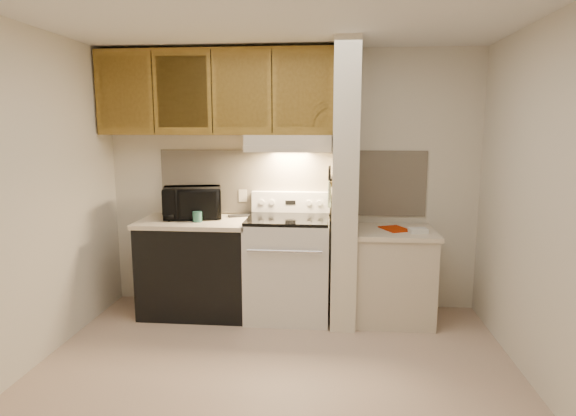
# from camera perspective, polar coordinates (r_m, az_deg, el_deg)

# --- Properties ---
(floor) EXTENTS (3.60, 3.60, 0.00)m
(floor) POSITION_cam_1_polar(r_m,az_deg,el_deg) (3.66, -1.73, -19.35)
(floor) COLOR #C7AB95
(floor) RESTS_ON ground
(ceiling) EXTENTS (3.60, 3.60, 0.00)m
(ceiling) POSITION_cam_1_polar(r_m,az_deg,el_deg) (3.29, -1.96, 22.37)
(ceiling) COLOR white
(ceiling) RESTS_ON wall_back
(wall_back) EXTENTS (3.60, 2.50, 0.02)m
(wall_back) POSITION_cam_1_polar(r_m,az_deg,el_deg) (4.73, 0.39, 3.24)
(wall_back) COLOR beige
(wall_back) RESTS_ON floor
(wall_left) EXTENTS (0.02, 3.00, 2.50)m
(wall_left) POSITION_cam_1_polar(r_m,az_deg,el_deg) (3.90, -29.10, 0.67)
(wall_left) COLOR beige
(wall_left) RESTS_ON floor
(wall_right) EXTENTS (0.02, 3.00, 2.50)m
(wall_right) POSITION_cam_1_polar(r_m,az_deg,el_deg) (3.52, 28.69, -0.14)
(wall_right) COLOR beige
(wall_right) RESTS_ON floor
(backsplash) EXTENTS (2.60, 0.02, 0.63)m
(backsplash) POSITION_cam_1_polar(r_m,az_deg,el_deg) (4.72, 0.38, 3.05)
(backsplash) COLOR beige
(backsplash) RESTS_ON wall_back
(range_body) EXTENTS (0.76, 0.65, 0.92)m
(range_body) POSITION_cam_1_polar(r_m,az_deg,el_deg) (4.55, 0.01, -7.18)
(range_body) COLOR silver
(range_body) RESTS_ON floor
(oven_window) EXTENTS (0.50, 0.01, 0.30)m
(oven_window) POSITION_cam_1_polar(r_m,az_deg,el_deg) (4.23, -0.38, -7.90)
(oven_window) COLOR black
(oven_window) RESTS_ON range_body
(oven_handle) EXTENTS (0.65, 0.02, 0.02)m
(oven_handle) POSITION_cam_1_polar(r_m,az_deg,el_deg) (4.14, -0.44, -5.15)
(oven_handle) COLOR silver
(oven_handle) RESTS_ON range_body
(cooktop) EXTENTS (0.74, 0.64, 0.03)m
(cooktop) POSITION_cam_1_polar(r_m,az_deg,el_deg) (4.43, 0.01, -1.30)
(cooktop) COLOR black
(cooktop) RESTS_ON range_body
(range_backguard) EXTENTS (0.76, 0.08, 0.20)m
(range_backguard) POSITION_cam_1_polar(r_m,az_deg,el_deg) (4.69, 0.33, 0.73)
(range_backguard) COLOR silver
(range_backguard) RESTS_ON range_body
(range_display) EXTENTS (0.10, 0.01, 0.04)m
(range_display) POSITION_cam_1_polar(r_m,az_deg,el_deg) (4.65, 0.28, 0.66)
(range_display) COLOR black
(range_display) RESTS_ON range_backguard
(range_knob_left_outer) EXTENTS (0.05, 0.02, 0.05)m
(range_knob_left_outer) POSITION_cam_1_polar(r_m,az_deg,el_deg) (4.68, -3.14, 0.70)
(range_knob_left_outer) COLOR silver
(range_knob_left_outer) RESTS_ON range_backguard
(range_knob_left_inner) EXTENTS (0.05, 0.02, 0.05)m
(range_knob_left_inner) POSITION_cam_1_polar(r_m,az_deg,el_deg) (4.67, -1.92, 0.68)
(range_knob_left_inner) COLOR silver
(range_knob_left_inner) RESTS_ON range_backguard
(range_knob_right_inner) EXTENTS (0.05, 0.02, 0.05)m
(range_knob_right_inner) POSITION_cam_1_polar(r_m,az_deg,el_deg) (4.64, 2.50, 0.62)
(range_knob_right_inner) COLOR silver
(range_knob_right_inner) RESTS_ON range_backguard
(range_knob_right_outer) EXTENTS (0.05, 0.02, 0.05)m
(range_knob_right_outer) POSITION_cam_1_polar(r_m,az_deg,el_deg) (4.63, 3.73, 0.60)
(range_knob_right_outer) COLOR silver
(range_knob_right_outer) RESTS_ON range_backguard
(dishwasher_front) EXTENTS (1.00, 0.63, 0.87)m
(dishwasher_front) POSITION_cam_1_polar(r_m,az_deg,el_deg) (4.72, -10.75, -7.04)
(dishwasher_front) COLOR black
(dishwasher_front) RESTS_ON floor
(left_countertop) EXTENTS (1.04, 0.67, 0.04)m
(left_countertop) POSITION_cam_1_polar(r_m,az_deg,el_deg) (4.62, -10.93, -1.61)
(left_countertop) COLOR beige
(left_countertop) RESTS_ON dishwasher_front
(spoon_rest) EXTENTS (0.26, 0.17, 0.02)m
(spoon_rest) POSITION_cam_1_polar(r_m,az_deg,el_deg) (4.71, -5.58, -0.91)
(spoon_rest) COLOR black
(spoon_rest) RESTS_ON left_countertop
(teal_jar) EXTENTS (0.09, 0.09, 0.10)m
(teal_jar) POSITION_cam_1_polar(r_m,az_deg,el_deg) (4.49, -10.69, -1.02)
(teal_jar) COLOR #285E52
(teal_jar) RESTS_ON left_countertop
(outlet) EXTENTS (0.08, 0.01, 0.12)m
(outlet) POSITION_cam_1_polar(r_m,az_deg,el_deg) (4.79, -5.37, 1.47)
(outlet) COLOR beige
(outlet) RESTS_ON backsplash
(microwave) EXTENTS (0.61, 0.49, 0.30)m
(microwave) POSITION_cam_1_polar(r_m,az_deg,el_deg) (4.69, -11.27, 0.64)
(microwave) COLOR black
(microwave) RESTS_ON left_countertop
(partition_pillar) EXTENTS (0.22, 0.70, 2.50)m
(partition_pillar) POSITION_cam_1_polar(r_m,az_deg,el_deg) (4.36, 6.70, 2.65)
(partition_pillar) COLOR beige
(partition_pillar) RESTS_ON floor
(pillar_trim) EXTENTS (0.01, 0.70, 0.04)m
(pillar_trim) POSITION_cam_1_polar(r_m,az_deg,el_deg) (4.36, 5.18, 3.32)
(pillar_trim) COLOR olive
(pillar_trim) RESTS_ON partition_pillar
(knife_strip) EXTENTS (0.02, 0.42, 0.04)m
(knife_strip) POSITION_cam_1_polar(r_m,az_deg,el_deg) (4.31, 5.10, 3.52)
(knife_strip) COLOR black
(knife_strip) RESTS_ON partition_pillar
(knife_blade_a) EXTENTS (0.01, 0.03, 0.16)m
(knife_blade_a) POSITION_cam_1_polar(r_m,az_deg,el_deg) (4.17, 4.91, 1.94)
(knife_blade_a) COLOR silver
(knife_blade_a) RESTS_ON knife_strip
(knife_handle_a) EXTENTS (0.02, 0.02, 0.10)m
(knife_handle_a) POSITION_cam_1_polar(r_m,az_deg,el_deg) (4.13, 4.94, 3.96)
(knife_handle_a) COLOR black
(knife_handle_a) RESTS_ON knife_strip
(knife_blade_b) EXTENTS (0.01, 0.04, 0.18)m
(knife_blade_b) POSITION_cam_1_polar(r_m,az_deg,el_deg) (4.23, 4.92, 1.91)
(knife_blade_b) COLOR silver
(knife_blade_b) RESTS_ON knife_strip
(knife_handle_b) EXTENTS (0.02, 0.02, 0.10)m
(knife_handle_b) POSITION_cam_1_polar(r_m,az_deg,el_deg) (4.21, 4.95, 4.07)
(knife_handle_b) COLOR black
(knife_handle_b) RESTS_ON knife_strip
(knife_blade_c) EXTENTS (0.01, 0.04, 0.20)m
(knife_blade_c) POSITION_cam_1_polar(r_m,az_deg,el_deg) (4.33, 4.92, 1.96)
(knife_blade_c) COLOR silver
(knife_blade_c) RESTS_ON knife_strip
(knife_handle_c) EXTENTS (0.02, 0.02, 0.10)m
(knife_handle_c) POSITION_cam_1_polar(r_m,az_deg,el_deg) (4.30, 4.95, 4.18)
(knife_handle_c) COLOR black
(knife_handle_c) RESTS_ON knife_strip
(knife_blade_d) EXTENTS (0.01, 0.04, 0.16)m
(knife_blade_d) POSITION_cam_1_polar(r_m,az_deg,el_deg) (4.40, 4.93, 2.34)
(knife_blade_d) COLOR silver
(knife_blade_d) RESTS_ON knife_strip
(knife_handle_d) EXTENTS (0.02, 0.02, 0.10)m
(knife_handle_d) POSITION_cam_1_polar(r_m,az_deg,el_deg) (4.38, 4.96, 4.27)
(knife_handle_d) COLOR black
(knife_handle_d) RESTS_ON knife_strip
(knife_blade_e) EXTENTS (0.01, 0.04, 0.18)m
(knife_blade_e) POSITION_cam_1_polar(r_m,az_deg,el_deg) (4.47, 4.94, 2.33)
(knife_blade_e) COLOR silver
(knife_blade_e) RESTS_ON knife_strip
(knife_handle_e) EXTENTS (0.02, 0.02, 0.10)m
(knife_handle_e) POSITION_cam_1_polar(r_m,az_deg,el_deg) (4.46, 4.97, 4.37)
(knife_handle_e) COLOR black
(knife_handle_e) RESTS_ON knife_strip
(oven_mitt) EXTENTS (0.03, 0.11, 0.25)m
(oven_mitt) POSITION_cam_1_polar(r_m,az_deg,el_deg) (4.54, 4.96, 1.72)
(oven_mitt) COLOR gray
(oven_mitt) RESTS_ON partition_pillar
(right_cab_base) EXTENTS (0.70, 0.60, 0.81)m
(right_cab_base) POSITION_cam_1_polar(r_m,az_deg,el_deg) (4.58, 12.31, -8.02)
(right_cab_base) COLOR beige
(right_cab_base) RESTS_ON floor
(right_countertop) EXTENTS (0.74, 0.64, 0.04)m
(right_countertop) POSITION_cam_1_polar(r_m,az_deg,el_deg) (4.47, 12.50, -2.81)
(right_countertop) COLOR beige
(right_countertop) RESTS_ON right_cab_base
(red_folder) EXTENTS (0.30, 0.33, 0.01)m
(red_folder) POSITION_cam_1_polar(r_m,az_deg,el_deg) (4.49, 12.55, -2.43)
(red_folder) COLOR #B82701
(red_folder) RESTS_ON right_countertop
(white_box) EXTENTS (0.17, 0.13, 0.04)m
(white_box) POSITION_cam_1_polar(r_m,az_deg,el_deg) (4.39, 15.17, -2.59)
(white_box) COLOR white
(white_box) RESTS_ON right_countertop
(range_hood) EXTENTS (0.78, 0.44, 0.15)m
(range_hood) POSITION_cam_1_polar(r_m,az_deg,el_deg) (4.48, 0.16, 7.70)
(range_hood) COLOR beige
(range_hood) RESTS_ON upper_cabinets
(hood_lip) EXTENTS (0.78, 0.04, 0.06)m
(hood_lip) POSITION_cam_1_polar(r_m,az_deg,el_deg) (4.27, -0.09, 7.01)
(hood_lip) COLOR beige
(hood_lip) RESTS_ON range_hood
(upper_cabinets) EXTENTS (2.18, 0.33, 0.77)m
(upper_cabinets) POSITION_cam_1_polar(r_m,az_deg,el_deg) (4.65, -8.53, 13.34)
(upper_cabinets) COLOR olive
(upper_cabinets) RESTS_ON wall_back
(cab_door_a) EXTENTS (0.46, 0.01, 0.63)m
(cab_door_a) POSITION_cam_1_polar(r_m,az_deg,el_deg) (4.76, -18.87, 12.86)
(cab_door_a) COLOR olive
(cab_door_a) RESTS_ON upper_cabinets
(cab_gap_a) EXTENTS (0.01, 0.01, 0.73)m
(cab_gap_a) POSITION_cam_1_polar(r_m,az_deg,el_deg) (4.65, -15.73, 13.09)
(cab_gap_a) COLOR black
(cab_gap_a) RESTS_ON upper_cabinets
(cab_door_b) EXTENTS (0.46, 0.01, 0.63)m
(cab_door_b) POSITION_cam_1_polar(r_m,az_deg,el_deg) (4.56, -12.44, 13.30)
(cab_door_b) COLOR olive
(cab_door_b) RESTS_ON upper_cabinets
(cab_gap_b) EXTENTS (0.01, 0.01, 0.73)m
(cab_gap_b) POSITION_cam_1_polar(r_m,az_deg,el_deg) (4.49, -9.03, 13.46)
(cab_gap_b) COLOR black
(cab_gap_b) RESTS_ON upper_cabinets
(cab_door_c) EXTENTS (0.46, 0.01, 0.63)m
(cab_door_c) POSITION_cam_1_polar(r_m,az_deg,el_deg) (4.43, -5.51, 13.59)
(cab_door_c) COLOR olive
(cab_door_c) RESTS_ON upper_cabinets
(cab_gap_c) EXTENTS (0.01, 0.01, 0.73)m
(cab_gap_c) POSITION_cam_1_polar(r_m,az_deg,el_deg) (4.39, -1.92, 13.66)
(cab_gap_c) COLOR black
(cab_gap_c) RESTS_ON upper_cabinets
(cab_door_d) EXTENTS (0.46, 0.01, 0.63)m
(cab_door_d) POSITION_cam_1_polar(r_m,az_deg,el_deg) (4.37, 1.74, 13.69)
(cab_door_d) COLOR olive
(cab_door_d) RESTS_ON upper_cabinets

